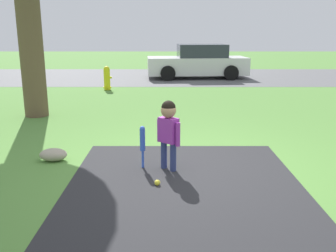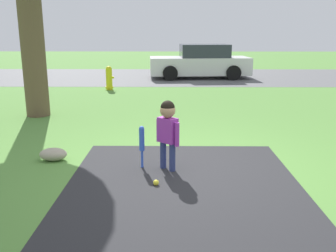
{
  "view_description": "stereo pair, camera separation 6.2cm",
  "coord_description": "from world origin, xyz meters",
  "views": [
    {
      "loc": [
        -0.39,
        -4.87,
        1.84
      ],
      "look_at": [
        -0.38,
        0.34,
        0.51
      ],
      "focal_mm": 40.0,
      "sensor_mm": 36.0,
      "label": 1
    },
    {
      "loc": [
        -0.33,
        -4.87,
        1.84
      ],
      "look_at": [
        -0.38,
        0.34,
        0.51
      ],
      "focal_mm": 40.0,
      "sensor_mm": 36.0,
      "label": 2
    }
  ],
  "objects": [
    {
      "name": "parked_car",
      "position": [
        0.81,
        10.21,
        0.62
      ],
      "size": [
        4.01,
        2.01,
        1.33
      ],
      "rotation": [
        0.0,
        0.0,
        3.21
      ],
      "color": "silver",
      "rests_on": "ground"
    },
    {
      "name": "edging_rock",
      "position": [
        -2.06,
        0.29,
        0.09
      ],
      "size": [
        0.4,
        0.28,
        0.18
      ],
      "color": "#9E937F",
      "rests_on": "ground"
    },
    {
      "name": "baseball_bat",
      "position": [
        -0.73,
        0.01,
        0.38
      ],
      "size": [
        0.07,
        0.07,
        0.59
      ],
      "color": "blue",
      "rests_on": "ground"
    },
    {
      "name": "street_strip",
      "position": [
        0.0,
        10.67,
        0.0
      ],
      "size": [
        40.0,
        6.0,
        0.01
      ],
      "color": "#59595B",
      "rests_on": "ground"
    },
    {
      "name": "fire_hydrant",
      "position": [
        -2.33,
        7.03,
        0.37
      ],
      "size": [
        0.28,
        0.25,
        0.76
      ],
      "color": "yellow",
      "rests_on": "ground"
    },
    {
      "name": "sports_ball",
      "position": [
        -0.52,
        -0.61,
        0.04
      ],
      "size": [
        0.07,
        0.07,
        0.07
      ],
      "color": "yellow",
      "rests_on": "ground"
    },
    {
      "name": "child",
      "position": [
        -0.38,
        -0.06,
        0.62
      ],
      "size": [
        0.31,
        0.28,
        0.96
      ],
      "rotation": [
        0.0,
        0.0,
        -0.73
      ],
      "color": "navy",
      "rests_on": "ground"
    },
    {
      "name": "ground_plane",
      "position": [
        0.0,
        0.0,
        0.0
      ],
      "size": [
        60.0,
        60.0,
        0.0
      ],
      "primitive_type": "plane",
      "color": "#518438"
    }
  ]
}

